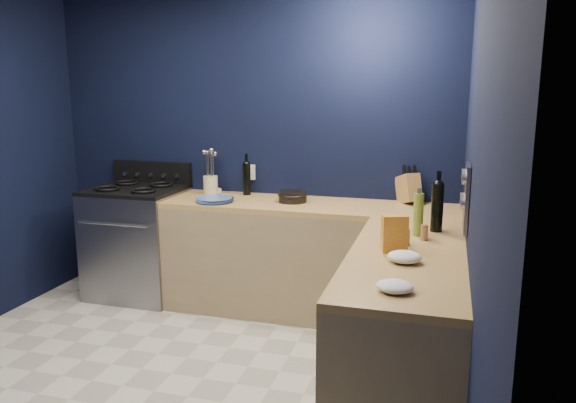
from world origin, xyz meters
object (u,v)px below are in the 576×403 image
(plate_stack, at_px, (214,200))
(utensil_crock, at_px, (211,185))
(knife_block, at_px, (409,189))
(gas_range, at_px, (138,243))
(crouton_bag, at_px, (394,234))

(plate_stack, distance_m, utensil_crock, 0.36)
(utensil_crock, height_order, knife_block, knife_block)
(gas_range, distance_m, knife_block, 2.35)
(plate_stack, relative_size, crouton_bag, 1.39)
(gas_range, bearing_deg, plate_stack, -9.82)
(knife_block, bearing_deg, crouton_bag, -121.86)
(knife_block, bearing_deg, plate_stack, 162.42)
(plate_stack, height_order, knife_block, knife_block)
(plate_stack, relative_size, utensil_crock, 1.86)
(plate_stack, distance_m, crouton_bag, 1.79)
(crouton_bag, bearing_deg, knife_block, 70.95)
(crouton_bag, bearing_deg, plate_stack, 126.88)
(plate_stack, relative_size, knife_block, 1.31)
(gas_range, height_order, knife_block, knife_block)
(utensil_crock, xyz_separation_m, crouton_bag, (1.67, -1.30, 0.03))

